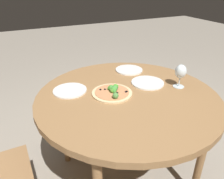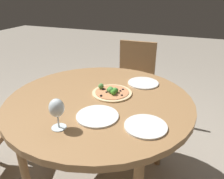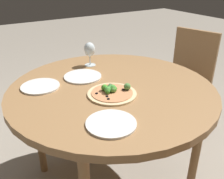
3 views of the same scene
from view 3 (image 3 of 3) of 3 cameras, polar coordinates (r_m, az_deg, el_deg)
The scene contains 7 objects.
dining_table at distance 1.44m, azimuth -0.05°, elevation -1.54°, with size 1.17×1.17×0.74m.
chair_2 at distance 2.27m, azimuth 16.44°, elevation 2.25°, with size 0.49×0.49×0.88m.
pizza at distance 1.32m, azimuth 0.03°, elevation -0.56°, with size 0.26×0.26×0.05m.
wine_glass at distance 1.70m, azimuth -5.14°, elevation 8.98°, with size 0.08×0.08×0.16m.
plate_near at distance 1.08m, azimuth -0.21°, elevation -7.75°, with size 0.22×0.22×0.01m.
plate_far at distance 1.46m, azimuth -16.06°, elevation 0.71°, with size 0.22×0.22×0.01m.
plate_side at distance 1.55m, azimuth -6.72°, elevation 2.98°, with size 0.23×0.23×0.01m.
Camera 3 is at (0.68, 1.09, 1.35)m, focal length 40.00 mm.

